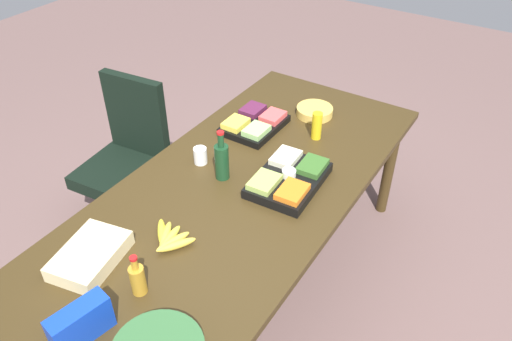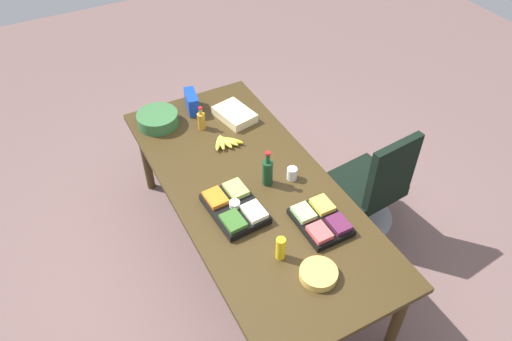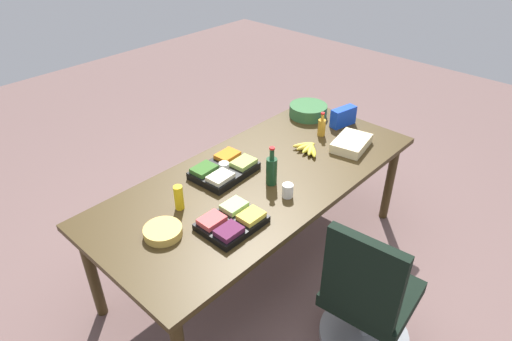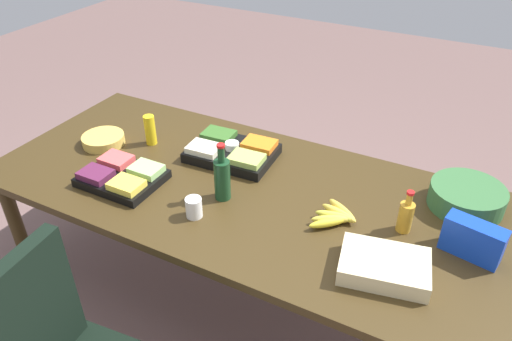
{
  "view_description": "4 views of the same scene",
  "coord_description": "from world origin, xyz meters",
  "px_view_note": "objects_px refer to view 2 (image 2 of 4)",
  "views": [
    {
      "loc": [
        -1.57,
        -1.11,
        2.33
      ],
      "look_at": [
        0.08,
        -0.05,
        0.84
      ],
      "focal_mm": 34.97,
      "sensor_mm": 36.0,
      "label": 1
    },
    {
      "loc": [
        2.08,
        -1.07,
        3.11
      ],
      "look_at": [
        -0.05,
        0.06,
        0.85
      ],
      "focal_mm": 34.35,
      "sensor_mm": 36.0,
      "label": 2
    },
    {
      "loc": [
        1.86,
        1.67,
        2.45
      ],
      "look_at": [
        0.07,
        0.02,
        0.85
      ],
      "focal_mm": 31.2,
      "sensor_mm": 36.0,
      "label": 3
    },
    {
      "loc": [
        -0.92,
        1.59,
        2.08
      ],
      "look_at": [
        -0.04,
        -0.09,
        0.81
      ],
      "focal_mm": 34.12,
      "sensor_mm": 36.0,
      "label": 4
    }
  ],
  "objects_px": {
    "veggie_tray": "(235,208)",
    "banana_bunch": "(226,142)",
    "conference_table": "(251,193)",
    "office_chair": "(369,193)",
    "paper_cup": "(292,174)",
    "dressing_bottle": "(201,120)",
    "salad_bowl": "(158,119)",
    "fruit_platter": "(321,221)",
    "chip_bowl": "(319,273)",
    "chip_bag_blue": "(192,102)",
    "sheet_cake": "(235,114)",
    "mustard_bottle": "(281,248)",
    "wine_bottle": "(268,172)"
  },
  "relations": [
    {
      "from": "dressing_bottle",
      "to": "wine_bottle",
      "type": "height_order",
      "value": "wine_bottle"
    },
    {
      "from": "wine_bottle",
      "to": "mustard_bottle",
      "type": "bearing_deg",
      "value": -22.06
    },
    {
      "from": "dressing_bottle",
      "to": "mustard_bottle",
      "type": "height_order",
      "value": "dressing_bottle"
    },
    {
      "from": "office_chair",
      "to": "chip_bag_blue",
      "type": "distance_m",
      "value": 1.57
    },
    {
      "from": "dressing_bottle",
      "to": "wine_bottle",
      "type": "distance_m",
      "value": 0.78
    },
    {
      "from": "veggie_tray",
      "to": "fruit_platter",
      "type": "height_order",
      "value": "veggie_tray"
    },
    {
      "from": "banana_bunch",
      "to": "mustard_bottle",
      "type": "relative_size",
      "value": 1.48
    },
    {
      "from": "veggie_tray",
      "to": "chip_bag_blue",
      "type": "bearing_deg",
      "value": 170.8
    },
    {
      "from": "veggie_tray",
      "to": "paper_cup",
      "type": "bearing_deg",
      "value": 100.79
    },
    {
      "from": "dressing_bottle",
      "to": "wine_bottle",
      "type": "relative_size",
      "value": 0.7
    },
    {
      "from": "office_chair",
      "to": "banana_bunch",
      "type": "xyz_separation_m",
      "value": [
        -0.62,
        -0.93,
        0.43
      ]
    },
    {
      "from": "veggie_tray",
      "to": "sheet_cake",
      "type": "xyz_separation_m",
      "value": [
        -0.89,
        0.44,
        -0.0
      ]
    },
    {
      "from": "conference_table",
      "to": "fruit_platter",
      "type": "bearing_deg",
      "value": 24.38
    },
    {
      "from": "dressing_bottle",
      "to": "veggie_tray",
      "type": "bearing_deg",
      "value": -10.07
    },
    {
      "from": "chip_bowl",
      "to": "salad_bowl",
      "type": "bearing_deg",
      "value": -169.61
    },
    {
      "from": "banana_bunch",
      "to": "dressing_bottle",
      "type": "bearing_deg",
      "value": -164.21
    },
    {
      "from": "sheet_cake",
      "to": "fruit_platter",
      "type": "bearing_deg",
      "value": -0.64
    },
    {
      "from": "conference_table",
      "to": "mustard_bottle",
      "type": "xyz_separation_m",
      "value": [
        0.6,
        -0.12,
        0.15
      ]
    },
    {
      "from": "banana_bunch",
      "to": "salad_bowl",
      "type": "distance_m",
      "value": 0.59
    },
    {
      "from": "conference_table",
      "to": "sheet_cake",
      "type": "distance_m",
      "value": 0.78
    },
    {
      "from": "conference_table",
      "to": "banana_bunch",
      "type": "distance_m",
      "value": 0.49
    },
    {
      "from": "office_chair",
      "to": "sheet_cake",
      "type": "height_order",
      "value": "office_chair"
    },
    {
      "from": "conference_table",
      "to": "banana_bunch",
      "type": "height_order",
      "value": "banana_bunch"
    },
    {
      "from": "mustard_bottle",
      "to": "chip_bowl",
      "type": "bearing_deg",
      "value": 29.96
    },
    {
      "from": "paper_cup",
      "to": "dressing_bottle",
      "type": "bearing_deg",
      "value": -158.3
    },
    {
      "from": "dressing_bottle",
      "to": "salad_bowl",
      "type": "bearing_deg",
      "value": -125.47
    },
    {
      "from": "veggie_tray",
      "to": "dressing_bottle",
      "type": "bearing_deg",
      "value": 169.93
    },
    {
      "from": "banana_bunch",
      "to": "mustard_bottle",
      "type": "distance_m",
      "value": 1.09
    },
    {
      "from": "sheet_cake",
      "to": "paper_cup",
      "type": "distance_m",
      "value": 0.8
    },
    {
      "from": "mustard_bottle",
      "to": "conference_table",
      "type": "bearing_deg",
      "value": 168.5
    },
    {
      "from": "conference_table",
      "to": "mustard_bottle",
      "type": "bearing_deg",
      "value": -11.5
    },
    {
      "from": "dressing_bottle",
      "to": "fruit_platter",
      "type": "bearing_deg",
      "value": 12.02
    },
    {
      "from": "mustard_bottle",
      "to": "salad_bowl",
      "type": "bearing_deg",
      "value": -172.73
    },
    {
      "from": "wine_bottle",
      "to": "paper_cup",
      "type": "height_order",
      "value": "wine_bottle"
    },
    {
      "from": "office_chair",
      "to": "fruit_platter",
      "type": "distance_m",
      "value": 0.93
    },
    {
      "from": "office_chair",
      "to": "paper_cup",
      "type": "bearing_deg",
      "value": -96.32
    },
    {
      "from": "fruit_platter",
      "to": "mustard_bottle",
      "type": "height_order",
      "value": "mustard_bottle"
    },
    {
      "from": "veggie_tray",
      "to": "chip_bowl",
      "type": "height_order",
      "value": "veggie_tray"
    },
    {
      "from": "office_chair",
      "to": "paper_cup",
      "type": "height_order",
      "value": "office_chair"
    },
    {
      "from": "veggie_tray",
      "to": "banana_bunch",
      "type": "relative_size",
      "value": 1.84
    },
    {
      "from": "dressing_bottle",
      "to": "banana_bunch",
      "type": "relative_size",
      "value": 0.81
    },
    {
      "from": "chip_bowl",
      "to": "mustard_bottle",
      "type": "xyz_separation_m",
      "value": [
        -0.22,
        -0.13,
        0.06
      ]
    },
    {
      "from": "banana_bunch",
      "to": "fruit_platter",
      "type": "distance_m",
      "value": 1.0
    },
    {
      "from": "sheet_cake",
      "to": "chip_bowl",
      "type": "bearing_deg",
      "value": -8.6
    },
    {
      "from": "veggie_tray",
      "to": "chip_bowl",
      "type": "xyz_separation_m",
      "value": [
        0.67,
        0.2,
        -0.01
      ]
    },
    {
      "from": "veggie_tray",
      "to": "chip_bag_blue",
      "type": "distance_m",
      "value": 1.17
    },
    {
      "from": "mustard_bottle",
      "to": "paper_cup",
      "type": "xyz_separation_m",
      "value": [
        -0.54,
        0.4,
        -0.04
      ]
    },
    {
      "from": "veggie_tray",
      "to": "sheet_cake",
      "type": "distance_m",
      "value": 0.99
    },
    {
      "from": "conference_table",
      "to": "dressing_bottle",
      "type": "height_order",
      "value": "dressing_bottle"
    },
    {
      "from": "banana_bunch",
      "to": "paper_cup",
      "type": "xyz_separation_m",
      "value": [
        0.54,
        0.25,
        0.02
      ]
    }
  ]
}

